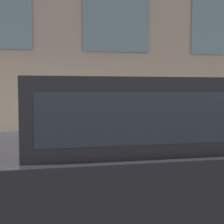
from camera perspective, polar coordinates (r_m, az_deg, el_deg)
ground_plane at (r=4.59m, az=-7.94°, el=-16.26°), size 80.00×80.00×0.00m
sidewalk at (r=6.02m, az=-8.99°, el=-10.62°), size 3.04×60.00×0.14m
fire_hydrant at (r=5.00m, az=-3.46°, el=-8.52°), size 0.28×0.41×0.71m
person at (r=5.12m, az=3.35°, el=-1.38°), size 0.39×0.26×1.60m
parked_car_charcoal_near at (r=3.35m, az=6.98°, el=-7.13°), size 2.01×5.24×1.69m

